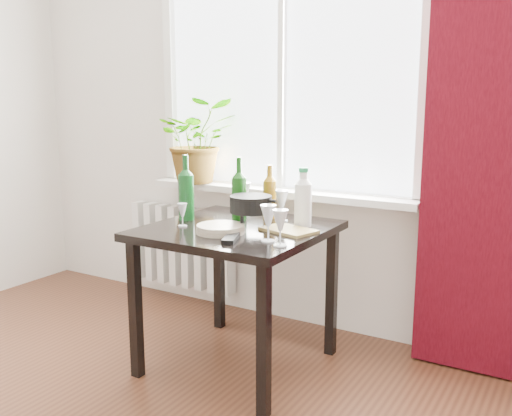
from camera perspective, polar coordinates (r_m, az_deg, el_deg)
The scene contains 19 objects.
window at distance 3.43m, azimuth 2.80°, elevation 14.70°, with size 1.72×0.08×1.62m.
windowsill at distance 3.40m, azimuth 2.12°, elevation 1.64°, with size 1.72×0.20×0.04m.
curtain at distance 2.96m, azimuth 21.53°, elevation 8.68°, with size 0.50×0.12×2.56m.
radiator at distance 3.92m, azimuth -7.39°, elevation -3.84°, with size 0.80×0.10×0.55m.
table at distance 2.88m, azimuth -1.88°, elevation -3.66°, with size 0.85×0.85×0.74m.
potted_plant at distance 3.63m, azimuth -5.85°, elevation 6.72°, with size 0.48×0.42×0.53m, color #387D21.
wine_bottle_left at distance 3.02m, azimuth -7.02°, elevation 2.12°, with size 0.08×0.08×0.35m, color #0B3D13, non-canonical shape.
wine_bottle_right at distance 2.99m, azimuth -1.71°, elevation 1.98°, with size 0.08×0.08×0.34m, color #0E3F0C, non-canonical shape.
bottle_amber at distance 3.04m, azimuth 1.37°, elevation 1.73°, with size 0.07×0.07×0.29m, color brown, non-canonical shape.
cleaning_bottle at distance 2.85m, azimuth 4.74°, elevation 1.15°, with size 0.09×0.09×0.30m, color white, non-canonical shape.
wineglass_front_right at distance 2.54m, azimuth 1.24°, elevation -1.51°, with size 0.07×0.07×0.17m, color silver, non-canonical shape.
wineglass_far_right at distance 2.47m, azimuth 2.45°, elevation -1.96°, with size 0.07×0.07×0.17m, color silver, non-canonical shape.
wineglass_back_center at distance 2.97m, azimuth 2.60°, elevation 0.25°, with size 0.07×0.07×0.17m, color silver, non-canonical shape.
wineglass_back_left at distance 3.09m, azimuth -1.22°, elevation 0.90°, with size 0.08×0.08×0.19m, color silver, non-canonical shape.
wineglass_front_left at distance 2.87m, azimuth -7.37°, elevation -0.69°, with size 0.05×0.05×0.12m, color silver, non-canonical shape.
plate_stack at distance 2.73m, azimuth -3.58°, elevation -2.08°, with size 0.24×0.24×0.04m, color #B8AE99.
fondue_pot at distance 2.82m, azimuth -0.52°, elevation -0.37°, with size 0.24×0.21×0.16m, color black, non-canonical shape.
tv_remote at distance 2.60m, azimuth -2.50°, elevation -2.98°, with size 0.05×0.18×0.02m, color black.
cutting_board at distance 2.76m, azimuth 3.26°, elevation -2.22°, with size 0.26×0.17×0.01m, color olive.
Camera 1 is at (1.60, -0.80, 1.37)m, focal length 40.00 mm.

